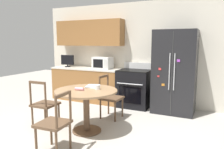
{
  "coord_description": "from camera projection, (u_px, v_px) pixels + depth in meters",
  "views": [
    {
      "loc": [
        1.93,
        -2.78,
        1.59
      ],
      "look_at": [
        0.07,
        1.15,
        0.95
      ],
      "focal_mm": 35.0,
      "sensor_mm": 36.0,
      "label": 1
    }
  ],
  "objects": [
    {
      "name": "ground_plane",
      "position": [
        78.0,
        142.0,
        3.53
      ],
      "size": [
        14.0,
        14.0,
        0.0
      ],
      "primitive_type": "plane",
      "color": "#B2ADA3"
    },
    {
      "name": "back_wall",
      "position": [
        122.0,
        48.0,
        5.77
      ],
      "size": [
        5.2,
        0.44,
        2.6
      ],
      "color": "silver",
      "rests_on": "ground_plane"
    },
    {
      "name": "kitchen_counter",
      "position": [
        87.0,
        84.0,
        6.03
      ],
      "size": [
        1.98,
        0.64,
        0.9
      ],
      "color": "#936033",
      "rests_on": "ground_plane"
    },
    {
      "name": "refrigerator",
      "position": [
        175.0,
        72.0,
        4.91
      ],
      "size": [
        0.92,
        0.73,
        1.86
      ],
      "color": "black",
      "rests_on": "ground_plane"
    },
    {
      "name": "oven_range",
      "position": [
        134.0,
        88.0,
        5.42
      ],
      "size": [
        0.77,
        0.68,
        1.08
      ],
      "color": "black",
      "rests_on": "ground_plane"
    },
    {
      "name": "microwave",
      "position": [
        103.0,
        63.0,
        5.74
      ],
      "size": [
        0.48,
        0.37,
        0.31
      ],
      "color": "white",
      "rests_on": "kitchen_counter"
    },
    {
      "name": "countertop_tv",
      "position": [
        67.0,
        60.0,
        6.19
      ],
      "size": [
        0.41,
        0.16,
        0.33
      ],
      "color": "black",
      "rests_on": "kitchen_counter"
    },
    {
      "name": "dining_table",
      "position": [
        86.0,
        99.0,
        3.86
      ],
      "size": [
        1.1,
        1.1,
        0.76
      ],
      "color": "#997551",
      "rests_on": "ground_plane"
    },
    {
      "name": "dining_chair_far",
      "position": [
        110.0,
        98.0,
        4.6
      ],
      "size": [
        0.44,
        0.44,
        0.9
      ],
      "rotation": [
        0.0,
        0.0,
        4.66
      ],
      "color": "brown",
      "rests_on": "ground_plane"
    },
    {
      "name": "dining_chair_left",
      "position": [
        44.0,
        104.0,
        4.1
      ],
      "size": [
        0.43,
        0.43,
        0.9
      ],
      "rotation": [
        0.0,
        0.0,
        6.31
      ],
      "color": "brown",
      "rests_on": "ground_plane"
    },
    {
      "name": "dining_chair_near",
      "position": [
        55.0,
        124.0,
        3.14
      ],
      "size": [
        0.45,
        0.45,
        0.9
      ],
      "rotation": [
        0.0,
        0.0,
        1.64
      ],
      "color": "brown",
      "rests_on": "ground_plane"
    },
    {
      "name": "candle_glass",
      "position": [
        98.0,
        87.0,
        3.88
      ],
      "size": [
        0.09,
        0.09,
        0.08
      ],
      "color": "silver",
      "rests_on": "dining_table"
    },
    {
      "name": "folded_napkin",
      "position": [
        79.0,
        89.0,
        3.8
      ],
      "size": [
        0.16,
        0.07,
        0.05
      ],
      "color": "pink",
      "rests_on": "dining_table"
    },
    {
      "name": "mail_stack",
      "position": [
        93.0,
        86.0,
        4.1
      ],
      "size": [
        0.3,
        0.35,
        0.02
      ],
      "color": "white",
      "rests_on": "dining_table"
    }
  ]
}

